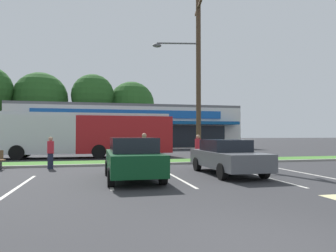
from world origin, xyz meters
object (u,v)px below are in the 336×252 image
pedestrian_mid (198,150)px  pedestrian_near_bench (144,151)px  car_0 (63,145)px  utility_pole (196,74)px  car_2 (133,158)px  car_1 (227,156)px  city_bus (86,134)px  pedestrian_by_pole (51,153)px

pedestrian_mid → pedestrian_near_bench: bearing=93.7°
car_0 → utility_pole: bearing=127.7°
utility_pole → pedestrian_near_bench: bearing=-143.9°
car_2 → pedestrian_mid: 6.46m
car_1 → city_bus: bearing=-150.2°
utility_pole → pedestrian_near_bench: size_ratio=5.76×
car_0 → car_1: (8.57, -17.54, 0.04)m
city_bus → pedestrian_mid: (6.40, -6.83, -0.91)m
car_0 → car_1: bearing=116.0°
car_2 → pedestrian_by_pole: car_2 is taller
city_bus → car_2: bearing=100.7°
car_0 → pedestrian_by_pole: 13.67m
utility_pole → car_1: (-0.53, -5.75, -4.73)m
utility_pole → pedestrian_mid: utility_pole is taller
car_2 → pedestrian_mid: bearing=-41.3°
car_2 → pedestrian_near_bench: bearing=-15.0°
pedestrian_by_pole → pedestrian_mid: bearing=-59.9°
city_bus → car_1: size_ratio=2.65×
pedestrian_near_bench → pedestrian_by_pole: (-4.60, 0.83, -0.09)m
pedestrian_near_bench → pedestrian_mid: 3.44m
car_0 → pedestrian_mid: pedestrian_mid is taller
utility_pole → pedestrian_near_bench: (-3.68, -2.69, -4.60)m
pedestrian_near_bench → pedestrian_mid: (3.25, 1.11, -0.04)m
utility_pole → pedestrian_mid: (-0.43, -1.58, -4.64)m
utility_pole → pedestrian_by_pole: (-8.29, -1.86, -4.69)m
city_bus → pedestrian_near_bench: city_bus is taller
car_0 → pedestrian_near_bench: (5.42, -14.48, 0.17)m
car_1 → car_0: bearing=-154.0°
city_bus → pedestrian_near_bench: (3.15, -7.94, -0.87)m
car_2 → pedestrian_by_pole: bearing=38.1°
car_1 → pedestrian_by_pole: size_ratio=2.99×
city_bus → pedestrian_mid: bearing=133.4°
pedestrian_near_bench → pedestrian_mid: pedestrian_near_bench is taller
utility_pole → city_bus: bearing=142.4°
car_1 → pedestrian_near_bench: 4.39m
utility_pole → car_1: bearing=-95.3°
car_1 → pedestrian_near_bench: size_ratio=2.67×
car_0 → pedestrian_by_pole: pedestrian_by_pole is taller
car_1 → pedestrian_mid: pedestrian_mid is taller
utility_pole → city_bus: utility_pole is taller
car_0 → car_1: 19.52m
utility_pole → car_2: utility_pole is taller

